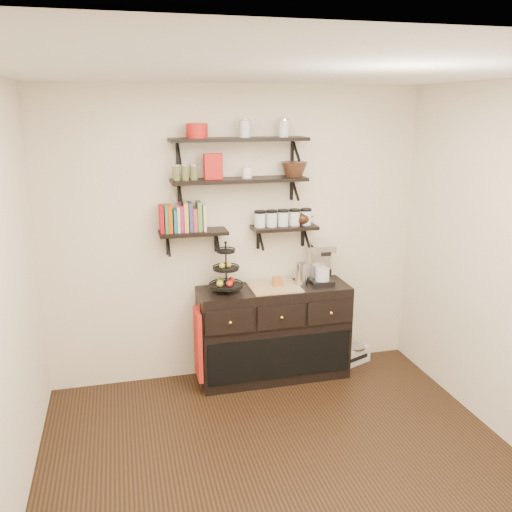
# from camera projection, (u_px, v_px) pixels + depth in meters

# --- Properties ---
(floor) EXTENTS (3.50, 3.50, 0.00)m
(floor) POSITION_uv_depth(u_px,v_px,m) (293.00, 483.00, 3.73)
(floor) COLOR black
(floor) RESTS_ON ground
(ceiling) EXTENTS (3.50, 3.50, 0.02)m
(ceiling) POSITION_uv_depth(u_px,v_px,m) (302.00, 70.00, 3.02)
(ceiling) COLOR white
(ceiling) RESTS_ON back_wall
(back_wall) EXTENTS (3.50, 0.02, 2.70)m
(back_wall) POSITION_uv_depth(u_px,v_px,m) (237.00, 236.00, 5.01)
(back_wall) COLOR white
(back_wall) RESTS_ON ground
(shelf_top) EXTENTS (1.20, 0.27, 0.23)m
(shelf_top) POSITION_uv_depth(u_px,v_px,m) (239.00, 140.00, 4.65)
(shelf_top) COLOR black
(shelf_top) RESTS_ON back_wall
(shelf_mid) EXTENTS (1.20, 0.27, 0.23)m
(shelf_mid) POSITION_uv_depth(u_px,v_px,m) (239.00, 180.00, 4.75)
(shelf_mid) COLOR black
(shelf_mid) RESTS_ON back_wall
(shelf_low_left) EXTENTS (0.60, 0.25, 0.23)m
(shelf_low_left) POSITION_uv_depth(u_px,v_px,m) (193.00, 233.00, 4.78)
(shelf_low_left) COLOR black
(shelf_low_left) RESTS_ON back_wall
(shelf_low_right) EXTENTS (0.60, 0.25, 0.23)m
(shelf_low_right) POSITION_uv_depth(u_px,v_px,m) (284.00, 228.00, 4.98)
(shelf_low_right) COLOR black
(shelf_low_right) RESTS_ON back_wall
(cookbooks) EXTENTS (0.40, 0.15, 0.26)m
(cookbooks) POSITION_uv_depth(u_px,v_px,m) (185.00, 218.00, 4.72)
(cookbooks) COLOR #A70D18
(cookbooks) RESTS_ON shelf_low_left
(glass_canisters) EXTENTS (0.54, 0.10, 0.13)m
(glass_canisters) POSITION_uv_depth(u_px,v_px,m) (283.00, 219.00, 4.95)
(glass_canisters) COLOR silver
(glass_canisters) RESTS_ON shelf_low_right
(sideboard) EXTENTS (1.40, 0.50, 0.92)m
(sideboard) POSITION_uv_depth(u_px,v_px,m) (274.00, 332.00, 5.10)
(sideboard) COLOR black
(sideboard) RESTS_ON floor
(fruit_stand) EXTENTS (0.30, 0.30, 0.44)m
(fruit_stand) POSITION_uv_depth(u_px,v_px,m) (226.00, 275.00, 4.84)
(fruit_stand) COLOR black
(fruit_stand) RESTS_ON sideboard
(candle) EXTENTS (0.08, 0.08, 0.08)m
(candle) POSITION_uv_depth(u_px,v_px,m) (277.00, 281.00, 4.97)
(candle) COLOR #A35425
(candle) RESTS_ON sideboard
(coffee_maker) EXTENTS (0.22, 0.21, 0.38)m
(coffee_maker) POSITION_uv_depth(u_px,v_px,m) (321.00, 264.00, 5.07)
(coffee_maker) COLOR black
(coffee_maker) RESTS_ON sideboard
(thermal_carafe) EXTENTS (0.11, 0.11, 0.22)m
(thermal_carafe) POSITION_uv_depth(u_px,v_px,m) (301.00, 275.00, 4.99)
(thermal_carafe) COLOR silver
(thermal_carafe) RESTS_ON sideboard
(apron) EXTENTS (0.04, 0.27, 0.64)m
(apron) POSITION_uv_depth(u_px,v_px,m) (198.00, 344.00, 4.83)
(apron) COLOR #A82312
(apron) RESTS_ON sideboard
(radio) EXTENTS (0.34, 0.27, 0.18)m
(radio) POSITION_uv_depth(u_px,v_px,m) (355.00, 354.00, 5.48)
(radio) COLOR silver
(radio) RESTS_ON floor
(recipe_box) EXTENTS (0.16, 0.07, 0.22)m
(recipe_box) POSITION_uv_depth(u_px,v_px,m) (213.00, 166.00, 4.65)
(recipe_box) COLOR red
(recipe_box) RESTS_ON shelf_mid
(walnut_bowl) EXTENTS (0.24, 0.24, 0.13)m
(walnut_bowl) POSITION_uv_depth(u_px,v_px,m) (294.00, 169.00, 4.84)
(walnut_bowl) COLOR black
(walnut_bowl) RESTS_ON shelf_mid
(ramekins) EXTENTS (0.09, 0.09, 0.10)m
(ramekins) POSITION_uv_depth(u_px,v_px,m) (247.00, 173.00, 4.74)
(ramekins) COLOR white
(ramekins) RESTS_ON shelf_mid
(teapot) EXTENTS (0.21, 0.17, 0.14)m
(teapot) POSITION_uv_depth(u_px,v_px,m) (303.00, 218.00, 5.00)
(teapot) COLOR black
(teapot) RESTS_ON shelf_low_right
(red_pot) EXTENTS (0.18, 0.18, 0.12)m
(red_pot) POSITION_uv_depth(u_px,v_px,m) (197.00, 131.00, 4.54)
(red_pot) COLOR red
(red_pot) RESTS_ON shelf_top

